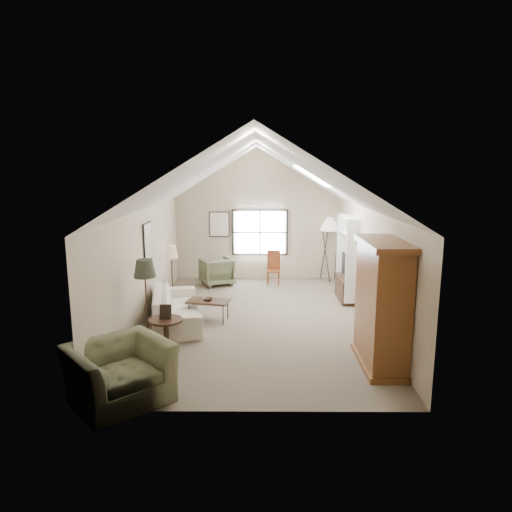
{
  "coord_description": "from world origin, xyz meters",
  "views": [
    {
      "loc": [
        0.06,
        -9.94,
        3.4
      ],
      "look_at": [
        0.0,
        0.4,
        1.4
      ],
      "focal_mm": 32.0,
      "sensor_mm": 36.0,
      "label": 1
    }
  ],
  "objects_px": {
    "armoire": "(382,304)",
    "sofa": "(176,307)",
    "side_table": "(166,335)",
    "side_chair": "(273,268)",
    "coffee_table": "(209,310)",
    "armchair_near": "(119,373)",
    "armchair_far": "(217,271)"
  },
  "relations": [
    {
      "from": "side_chair",
      "to": "armchair_near",
      "type": "bearing_deg",
      "value": -105.1
    },
    {
      "from": "armoire",
      "to": "sofa",
      "type": "bearing_deg",
      "value": 151.23
    },
    {
      "from": "side_chair",
      "to": "side_table",
      "type": "bearing_deg",
      "value": -108.49
    },
    {
      "from": "side_table",
      "to": "side_chair",
      "type": "distance_m",
      "value": 5.52
    },
    {
      "from": "sofa",
      "to": "armchair_far",
      "type": "height_order",
      "value": "armchair_far"
    },
    {
      "from": "coffee_table",
      "to": "armoire",
      "type": "bearing_deg",
      "value": -35.59
    },
    {
      "from": "armoire",
      "to": "side_table",
      "type": "xyz_separation_m",
      "value": [
        -3.85,
        0.57,
        -0.78
      ]
    },
    {
      "from": "armchair_near",
      "to": "side_table",
      "type": "height_order",
      "value": "armchair_near"
    },
    {
      "from": "side_chair",
      "to": "coffee_table",
      "type": "bearing_deg",
      "value": -110.64
    },
    {
      "from": "armchair_far",
      "to": "side_chair",
      "type": "relative_size",
      "value": 0.89
    },
    {
      "from": "side_table",
      "to": "sofa",
      "type": "bearing_deg",
      "value": 93.58
    },
    {
      "from": "sofa",
      "to": "armchair_far",
      "type": "relative_size",
      "value": 2.87
    },
    {
      "from": "sofa",
      "to": "side_table",
      "type": "relative_size",
      "value": 3.99
    },
    {
      "from": "armoire",
      "to": "armchair_far",
      "type": "height_order",
      "value": "armoire"
    },
    {
      "from": "coffee_table",
      "to": "side_table",
      "type": "relative_size",
      "value": 1.47
    },
    {
      "from": "armoire",
      "to": "side_table",
      "type": "relative_size",
      "value": 3.48
    },
    {
      "from": "side_chair",
      "to": "armchair_far",
      "type": "bearing_deg",
      "value": -172.83
    },
    {
      "from": "armchair_far",
      "to": "sofa",
      "type": "bearing_deg",
      "value": 55.93
    },
    {
      "from": "side_table",
      "to": "armchair_far",
      "type": "bearing_deg",
      "value": 84.44
    },
    {
      "from": "coffee_table",
      "to": "armchair_far",
      "type": "bearing_deg",
      "value": 92.02
    },
    {
      "from": "armoire",
      "to": "armchair_near",
      "type": "bearing_deg",
      "value": -162.7
    },
    {
      "from": "side_table",
      "to": "side_chair",
      "type": "height_order",
      "value": "side_chair"
    },
    {
      "from": "armchair_near",
      "to": "coffee_table",
      "type": "bearing_deg",
      "value": 33.96
    },
    {
      "from": "armoire",
      "to": "side_table",
      "type": "height_order",
      "value": "armoire"
    },
    {
      "from": "armchair_far",
      "to": "armoire",
      "type": "bearing_deg",
      "value": 96.84
    },
    {
      "from": "armchair_near",
      "to": "coffee_table",
      "type": "relative_size",
      "value": 1.46
    },
    {
      "from": "armchair_near",
      "to": "sofa",
      "type": "bearing_deg",
      "value": 44.58
    },
    {
      "from": "coffee_table",
      "to": "sofa",
      "type": "bearing_deg",
      "value": -167.42
    },
    {
      "from": "armchair_far",
      "to": "side_chair",
      "type": "height_order",
      "value": "side_chair"
    },
    {
      "from": "armoire",
      "to": "armchair_near",
      "type": "relative_size",
      "value": 1.62
    },
    {
      "from": "armoire",
      "to": "sofa",
      "type": "relative_size",
      "value": 0.87
    },
    {
      "from": "sofa",
      "to": "armchair_far",
      "type": "distance_m",
      "value": 3.45
    }
  ]
}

